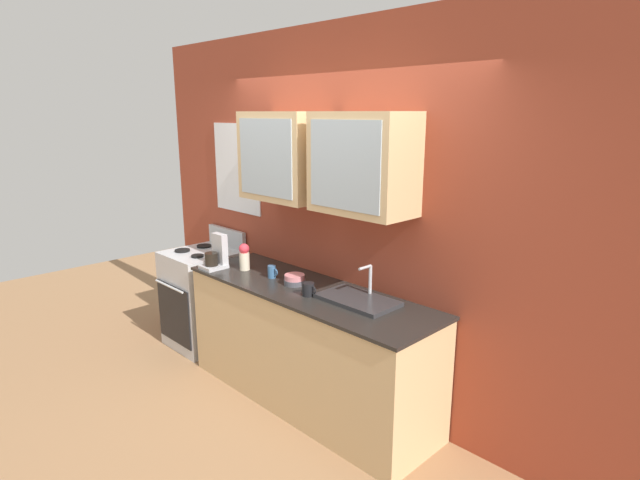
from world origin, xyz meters
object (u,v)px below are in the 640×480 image
(coffee_maker, at_px, (216,255))
(cup_near_bowls, at_px, (272,272))
(bowl_stack, at_px, (295,280))
(sink_faucet, at_px, (358,299))
(cup_near_sink, at_px, (308,289))
(vase, at_px, (244,256))
(stove_range, at_px, (204,297))

(coffee_maker, bearing_deg, cup_near_bowls, 16.56)
(bowl_stack, relative_size, cup_near_bowls, 1.59)
(sink_faucet, bearing_deg, cup_near_sink, -154.55)
(sink_faucet, bearing_deg, bowl_stack, -174.22)
(sink_faucet, height_order, bowl_stack, sink_faucet)
(cup_near_sink, height_order, coffee_maker, coffee_maker)
(bowl_stack, distance_m, vase, 0.58)
(coffee_maker, bearing_deg, bowl_stack, 13.24)
(sink_faucet, xyz_separation_m, vase, (-1.17, -0.11, 0.10))
(vase, bearing_deg, coffee_maker, -147.56)
(vase, relative_size, cup_near_sink, 1.81)
(vase, height_order, cup_near_bowls, vase)
(bowl_stack, bearing_deg, stove_range, -179.83)
(cup_near_bowls, bearing_deg, cup_near_sink, -8.47)
(sink_faucet, distance_m, bowl_stack, 0.59)
(sink_faucet, distance_m, vase, 1.18)
(vase, relative_size, coffee_maker, 0.78)
(cup_near_bowls, bearing_deg, vase, -175.56)
(vase, distance_m, cup_near_sink, 0.84)
(cup_near_sink, distance_m, coffee_maker, 1.05)
(sink_faucet, xyz_separation_m, cup_near_sink, (-0.33, -0.16, 0.03))
(stove_range, bearing_deg, bowl_stack, 0.17)
(cup_near_sink, bearing_deg, stove_range, 176.57)
(stove_range, bearing_deg, cup_near_bowls, -1.07)
(vase, xyz_separation_m, coffee_maker, (-0.21, -0.14, -0.01))
(bowl_stack, height_order, vase, vase)
(stove_range, xyz_separation_m, sink_faucet, (1.92, 0.06, 0.48))
(sink_faucet, relative_size, cup_near_bowls, 5.39)
(stove_range, bearing_deg, cup_near_sink, -3.43)
(cup_near_bowls, xyz_separation_m, coffee_maker, (-0.54, -0.16, 0.06))
(coffee_maker, bearing_deg, vase, 32.44)
(stove_range, height_order, coffee_maker, coffee_maker)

